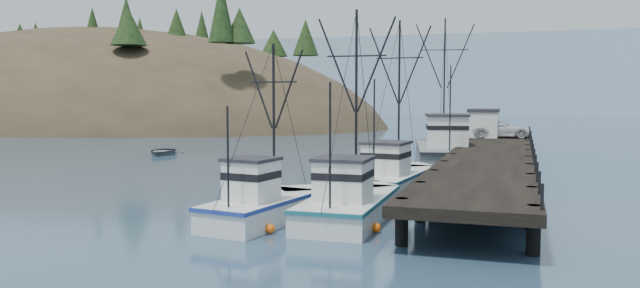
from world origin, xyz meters
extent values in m
plane|color=navy|center=(0.00, 0.00, 0.00)|extent=(400.00, 400.00, 0.00)
cube|color=black|center=(14.00, 16.00, 1.75)|extent=(6.00, 44.00, 0.50)
cylinder|color=black|center=(11.40, -4.00, 1.00)|extent=(0.56, 0.56, 2.00)
cylinder|color=black|center=(16.60, -4.00, 1.00)|extent=(0.56, 0.56, 2.00)
cylinder|color=black|center=(11.40, 1.00, 1.00)|extent=(0.56, 0.56, 2.00)
cylinder|color=black|center=(16.60, 1.00, 1.00)|extent=(0.56, 0.56, 2.00)
cylinder|color=black|center=(11.40, 6.00, 1.00)|extent=(0.56, 0.56, 2.00)
cylinder|color=black|center=(16.60, 6.00, 1.00)|extent=(0.56, 0.56, 2.00)
cylinder|color=black|center=(11.40, 11.00, 1.00)|extent=(0.56, 0.56, 2.00)
cylinder|color=black|center=(16.60, 11.00, 1.00)|extent=(0.56, 0.56, 2.00)
cylinder|color=black|center=(11.40, 16.00, 1.00)|extent=(0.56, 0.56, 2.00)
cylinder|color=black|center=(16.60, 16.00, 1.00)|extent=(0.56, 0.56, 2.00)
cylinder|color=black|center=(11.40, 21.00, 1.00)|extent=(0.56, 0.56, 2.00)
cylinder|color=black|center=(16.60, 21.00, 1.00)|extent=(0.56, 0.56, 2.00)
cylinder|color=black|center=(11.40, 26.00, 1.00)|extent=(0.56, 0.56, 2.00)
cylinder|color=black|center=(16.60, 26.00, 1.00)|extent=(0.56, 0.56, 2.00)
cylinder|color=black|center=(11.40, 31.00, 1.00)|extent=(0.56, 0.56, 2.00)
cylinder|color=black|center=(16.60, 31.00, 1.00)|extent=(0.56, 0.56, 2.00)
cylinder|color=black|center=(11.40, 36.00, 1.00)|extent=(0.56, 0.56, 2.00)
cylinder|color=black|center=(16.60, 36.00, 1.00)|extent=(0.56, 0.56, 2.00)
ellipsoid|color=#382D1E|center=(-70.00, 78.00, -6.00)|extent=(132.00, 78.00, 51.00)
ellipsoid|color=black|center=(-75.00, 82.00, -2.00)|extent=(109.20, 62.40, 41.60)
cube|color=beige|center=(-38.00, 56.00, 1.40)|extent=(4.00, 5.00, 2.80)
cube|color=beige|center=(-44.00, 60.00, 1.40)|extent=(4.00, 5.00, 2.80)
cube|color=beige|center=(-34.00, 62.00, 1.40)|extent=(4.00, 5.00, 2.80)
cube|color=#9EB2C6|center=(10.00, 170.00, 0.00)|extent=(360.00, 40.00, 26.00)
cube|color=silver|center=(-40.00, 185.00, 0.00)|extent=(180.00, 25.00, 18.00)
cube|color=silver|center=(-34.37, 55.70, 0.30)|extent=(1.00, 3.50, 0.90)
cylinder|color=black|center=(-34.37, 55.70, 3.20)|extent=(0.08, 0.08, 6.00)
cube|color=silver|center=(-39.45, 58.28, 0.30)|extent=(1.00, 3.50, 0.90)
cylinder|color=black|center=(-39.45, 58.28, 3.20)|extent=(0.08, 0.08, 6.00)
cube|color=silver|center=(-43.75, 58.63, 0.30)|extent=(1.00, 3.50, 0.90)
cylinder|color=black|center=(-43.75, 58.63, 3.20)|extent=(0.08, 0.08, 6.00)
cube|color=silver|center=(-38.29, 53.76, 0.30)|extent=(1.00, 3.50, 0.90)
cylinder|color=black|center=(-38.29, 53.76, 3.20)|extent=(0.08, 0.08, 6.00)
cube|color=silver|center=(-26.56, 62.37, 0.30)|extent=(1.00, 3.50, 0.90)
cylinder|color=black|center=(-26.56, 62.37, 3.20)|extent=(0.08, 0.08, 6.00)
cube|color=silver|center=(-42.52, 48.10, 0.30)|extent=(1.00, 3.50, 0.90)
cylinder|color=black|center=(-42.52, 48.10, 3.20)|extent=(0.08, 0.08, 6.00)
cube|color=silver|center=(-29.32, 61.47, 0.30)|extent=(1.00, 3.50, 0.90)
cylinder|color=black|center=(-29.32, 61.47, 3.20)|extent=(0.08, 0.08, 6.00)
cube|color=silver|center=(-43.99, 63.26, 0.30)|extent=(1.00, 3.50, 0.90)
cylinder|color=black|center=(-43.99, 63.26, 3.20)|extent=(0.08, 0.08, 6.00)
cube|color=silver|center=(8.01, 0.15, 0.45)|extent=(3.52, 8.82, 1.60)
cube|color=silver|center=(7.96, 4.55, 0.45)|extent=(3.43, 3.43, 1.60)
cube|color=#1A5E6B|center=(8.01, 0.15, 1.15)|extent=(3.59, 9.05, 0.18)
cube|color=silver|center=(8.02, -0.97, 2.20)|extent=(2.43, 2.50, 1.90)
cube|color=#26262B|center=(8.02, -0.97, 3.23)|extent=(2.64, 2.73, 0.16)
cylinder|color=black|center=(7.99, 1.51, 5.90)|extent=(0.14, 0.14, 9.31)
cylinder|color=black|center=(8.04, -3.23, 4.04)|extent=(0.10, 0.10, 5.58)
cube|color=silver|center=(4.09, -1.61, 0.45)|extent=(4.08, 7.64, 1.60)
cube|color=silver|center=(4.68, 1.97, 0.45)|extent=(2.89, 2.89, 1.60)
cube|color=navy|center=(4.09, -1.61, 1.15)|extent=(4.16, 7.84, 0.18)
cube|color=silver|center=(3.94, -2.53, 2.20)|extent=(2.36, 2.36, 1.90)
cube|color=#26262B|center=(3.94, -2.53, 3.23)|extent=(2.56, 2.57, 0.16)
cylinder|color=black|center=(4.27, -0.51, 5.02)|extent=(0.14, 0.14, 7.54)
cylinder|color=black|center=(3.63, -4.36, 3.51)|extent=(0.10, 0.10, 4.52)
cube|color=silver|center=(8.10, 10.37, 0.45)|extent=(4.56, 9.59, 1.60)
cube|color=silver|center=(8.61, 14.97, 0.45)|extent=(3.54, 3.54, 1.60)
cube|color=navy|center=(8.10, 10.37, 1.15)|extent=(4.65, 9.84, 0.18)
cube|color=silver|center=(7.97, 9.19, 2.20)|extent=(2.76, 2.87, 1.90)
cube|color=#26262B|center=(7.97, 9.19, 3.23)|extent=(3.00, 3.13, 0.16)
cylinder|color=black|center=(8.26, 11.78, 6.20)|extent=(0.14, 0.14, 9.89)
cylinder|color=black|center=(7.71, 6.83, 4.22)|extent=(0.10, 0.10, 5.93)
cube|color=slate|center=(9.79, 25.16, 0.75)|extent=(7.01, 14.01, 2.20)
cube|color=slate|center=(8.57, 31.74, 0.75)|extent=(4.57, 4.57, 2.20)
cube|color=black|center=(9.79, 25.16, 1.75)|extent=(7.16, 14.36, 0.18)
cube|color=silver|center=(10.11, 23.47, 3.15)|extent=(3.88, 4.31, 2.60)
cube|color=#26262B|center=(10.11, 23.47, 4.53)|extent=(4.22, 4.69, 0.16)
cylinder|color=black|center=(9.42, 27.18, 7.40)|extent=(0.14, 0.14, 11.11)
cylinder|color=black|center=(10.73, 20.09, 5.18)|extent=(0.10, 0.10, 6.66)
cube|color=silver|center=(12.50, 34.00, 3.25)|extent=(2.80, 3.00, 2.50)
cube|color=#26262B|center=(12.50, 34.00, 4.65)|extent=(3.00, 3.20, 0.30)
imported|color=silver|center=(14.22, 34.00, 2.82)|extent=(6.24, 3.59, 1.64)
imported|color=slate|center=(-19.23, 26.71, 0.00)|extent=(4.86, 5.92, 1.07)
camera|label=1|loc=(16.03, -29.37, 6.35)|focal=35.00mm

